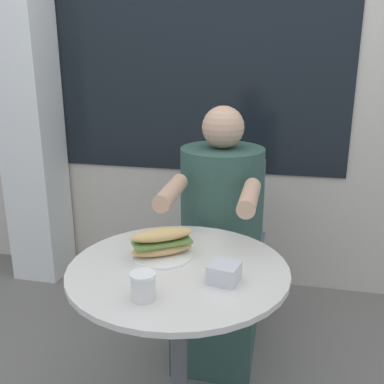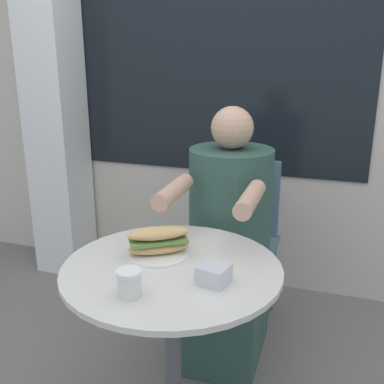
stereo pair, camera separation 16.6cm
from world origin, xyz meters
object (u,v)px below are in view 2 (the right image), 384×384
object	(u,v)px
sandwich_on_plate	(159,243)
drink_cup	(129,283)
cafe_table	(173,314)
seated_diner	(227,254)
diner_chair	(243,226)

from	to	relation	value
sandwich_on_plate	drink_cup	xyz separation A→B (m)	(0.03, -0.29, -0.00)
cafe_table	seated_diner	bearing A→B (deg)	84.88
diner_chair	drink_cup	world-z (taller)	diner_chair
cafe_table	seated_diner	size ratio (longest dim) A/B	0.63
seated_diner	sandwich_on_plate	xyz separation A→B (m)	(-0.13, -0.51, 0.25)
diner_chair	drink_cup	size ratio (longest dim) A/B	10.39
cafe_table	drink_cup	world-z (taller)	drink_cup
cafe_table	sandwich_on_plate	bearing A→B (deg)	138.76
cafe_table	diner_chair	xyz separation A→B (m)	(0.05, 0.93, -0.01)
seated_diner	sandwich_on_plate	world-z (taller)	seated_diner
cafe_table	drink_cup	xyz separation A→B (m)	(-0.05, -0.22, 0.23)
cafe_table	drink_cup	size ratio (longest dim) A/B	8.99
cafe_table	drink_cup	bearing A→B (deg)	-102.32
cafe_table	sandwich_on_plate	world-z (taller)	sandwich_on_plate
cafe_table	seated_diner	distance (m)	0.58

